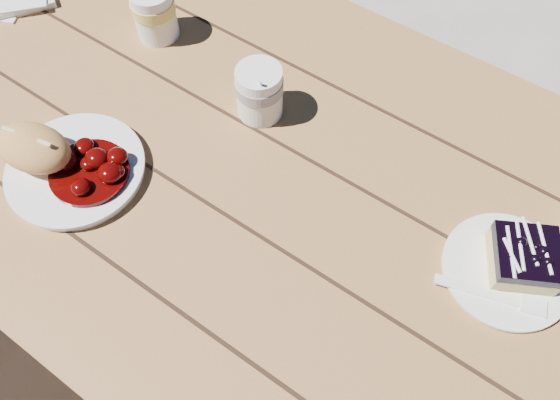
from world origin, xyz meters
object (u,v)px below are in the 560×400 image
Objects in this scene: bread_roll at (33,148)px; second_cup at (155,14)px; main_plate at (76,170)px; picnic_table at (222,203)px; blueberry_cake at (524,258)px; coffee_cup at (259,92)px; dessert_plate at (506,271)px.

second_cup is at bearing 98.26° from bread_roll.
bread_roll is at bearing -160.02° from main_plate.
second_cup reaches higher than picnic_table.
coffee_cup reaches higher than blueberry_cake.
coffee_cup is 0.27m from second_cup.
blueberry_cake is at bearing -3.15° from coffee_cup.
dessert_plate is (0.64, 0.23, -0.00)m from main_plate.
dessert_plate is 0.03m from blueberry_cake.
main_plate is 0.07m from bread_roll.
coffee_cup reaches higher than dessert_plate.
dessert_plate is (0.48, 0.08, 0.17)m from picnic_table.
bread_roll reaches higher than main_plate.
main_plate is 1.80× the size of blueberry_cake.
coffee_cup reaches higher than main_plate.
bread_roll reaches higher than blueberry_cake.
coffee_cup is (-0.48, 0.03, 0.01)m from blueberry_cake.
second_cup is at bearing 147.86° from picnic_table.
blueberry_cake is 1.24× the size of second_cup.
main_plate is at bearing -121.46° from coffee_cup.
picnic_table is 0.37m from second_cup.
main_plate is 0.69m from blueberry_cake.
main_plate reaches higher than picnic_table.
coffee_cup and second_cup have the same top height.
picnic_table is 15.87× the size of bread_roll.
bread_roll reaches higher than dessert_plate.
coffee_cup is (0.01, 0.12, 0.21)m from picnic_table.
bread_roll is at bearing -127.16° from coffee_cup.
dessert_plate is 0.47m from coffee_cup.
main_plate is 0.34m from second_cup.
picnic_table is 16.68× the size of blueberry_cake.
second_cup is at bearing 108.12° from main_plate.
dessert_plate reaches higher than picnic_table.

